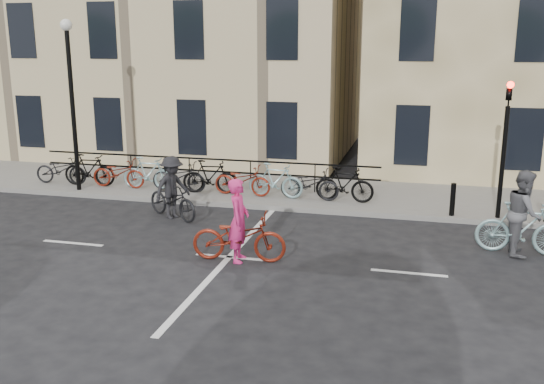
% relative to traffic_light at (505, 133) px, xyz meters
% --- Properties ---
extents(ground, '(120.00, 120.00, 0.00)m').
position_rel_traffic_light_xyz_m(ground, '(-6.20, -4.34, -2.45)').
color(ground, black).
rests_on(ground, ground).
extents(sidewalk, '(46.00, 4.00, 0.15)m').
position_rel_traffic_light_xyz_m(sidewalk, '(-10.20, 1.66, -2.38)').
color(sidewalk, slate).
rests_on(sidewalk, ground).
extents(building_west, '(20.00, 10.00, 10.00)m').
position_rel_traffic_light_xyz_m(building_west, '(-15.20, 8.66, 2.70)').
color(building_west, tan).
rests_on(building_west, sidewalk).
extents(traffic_light, '(0.18, 0.30, 3.90)m').
position_rel_traffic_light_xyz_m(traffic_light, '(0.00, 0.00, 0.00)').
color(traffic_light, black).
rests_on(traffic_light, sidewalk).
extents(lamp_post, '(0.36, 0.36, 5.28)m').
position_rel_traffic_light_xyz_m(lamp_post, '(-12.70, 0.06, 1.04)').
color(lamp_post, black).
rests_on(lamp_post, sidewalk).
extents(bollard_east, '(0.14, 0.14, 0.90)m').
position_rel_traffic_light_xyz_m(bollard_east, '(-1.20, -0.09, -1.85)').
color(bollard_east, black).
rests_on(bollard_east, sidewalk).
extents(parked_bikes, '(11.45, 1.23, 1.05)m').
position_rel_traffic_light_xyz_m(parked_bikes, '(-9.02, 0.70, -1.81)').
color(parked_bikes, black).
rests_on(parked_bikes, sidewalk).
extents(cyclist_pink, '(2.17, 0.95, 1.88)m').
position_rel_traffic_light_xyz_m(cyclist_pink, '(-5.92, -4.49, -1.80)').
color(cyclist_pink, maroon).
rests_on(cyclist_pink, ground).
extents(cyclist_grey, '(2.06, 0.99, 1.97)m').
position_rel_traffic_light_xyz_m(cyclist_grey, '(0.24, -2.47, -1.66)').
color(cyclist_grey, '#88AFB2').
rests_on(cyclist_grey, ground).
extents(cyclist_dark, '(2.04, 1.55, 1.74)m').
position_rel_traffic_light_xyz_m(cyclist_dark, '(-8.70, -1.70, -1.77)').
color(cyclist_dark, black).
rests_on(cyclist_dark, ground).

